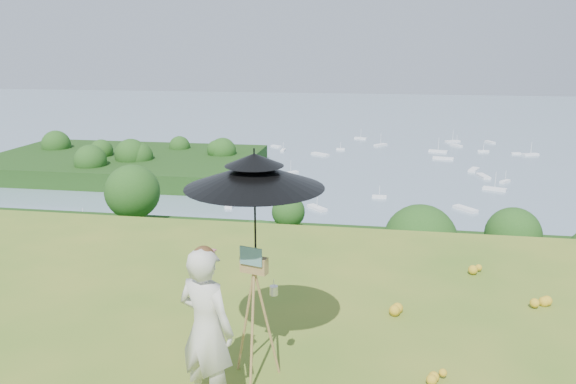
# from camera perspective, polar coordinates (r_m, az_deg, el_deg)

# --- Properties ---
(shoreline_tier) EXTENTS (170.00, 28.00, 8.00)m
(shoreline_tier) POSITION_cam_1_polar(r_m,az_deg,el_deg) (87.27, 6.97, -12.25)
(shoreline_tier) COLOR #70695A
(shoreline_tier) RESTS_ON bay_water
(bay_water) EXTENTS (700.00, 700.00, 0.00)m
(bay_water) POSITION_cam_1_polar(r_m,az_deg,el_deg) (245.76, 8.78, 5.71)
(bay_water) COLOR slate
(bay_water) RESTS_ON ground
(peninsula) EXTENTS (90.00, 60.00, 12.00)m
(peninsula) POSITION_cam_1_polar(r_m,az_deg,el_deg) (178.80, -16.46, 3.60)
(peninsula) COLOR #17360E
(peninsula) RESTS_ON bay_water
(slope_trees) EXTENTS (110.00, 50.00, 6.00)m
(slope_trees) POSITION_cam_1_polar(r_m,az_deg,el_deg) (42.14, 5.29, -11.13)
(slope_trees) COLOR #174615
(slope_trees) RESTS_ON forest_slope
(harbor_town) EXTENTS (110.00, 22.00, 5.00)m
(harbor_town) POSITION_cam_1_polar(r_m,az_deg,el_deg) (84.55, 7.11, -8.31)
(harbor_town) COLOR silver
(harbor_town) RESTS_ON shoreline_tier
(moored_boats) EXTENTS (140.00, 140.00, 0.70)m
(moored_boats) POSITION_cam_1_polar(r_m,az_deg,el_deg) (168.67, 4.11, 1.92)
(moored_boats) COLOR white
(moored_boats) RESTS_ON bay_water
(painter) EXTENTS (0.67, 0.56, 1.57)m
(painter) POSITION_cam_1_polar(r_m,az_deg,el_deg) (5.23, -8.29, -13.63)
(painter) COLOR beige
(painter) RESTS_ON ground
(field_easel) EXTENTS (0.66, 0.66, 1.41)m
(field_easel) POSITION_cam_1_polar(r_m,az_deg,el_deg) (5.63, -3.39, -12.22)
(field_easel) COLOR olive
(field_easel) RESTS_ON ground
(sun_umbrella) EXTENTS (1.67, 1.67, 1.18)m
(sun_umbrella) POSITION_cam_1_polar(r_m,az_deg,el_deg) (5.27, -3.38, -1.87)
(sun_umbrella) COLOR black
(sun_umbrella) RESTS_ON field_easel
(painter_cap) EXTENTS (0.25, 0.27, 0.10)m
(painter_cap) POSITION_cam_1_polar(r_m,az_deg,el_deg) (4.93, -8.61, -6.02)
(painter_cap) COLOR #D0727E
(painter_cap) RESTS_ON painter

